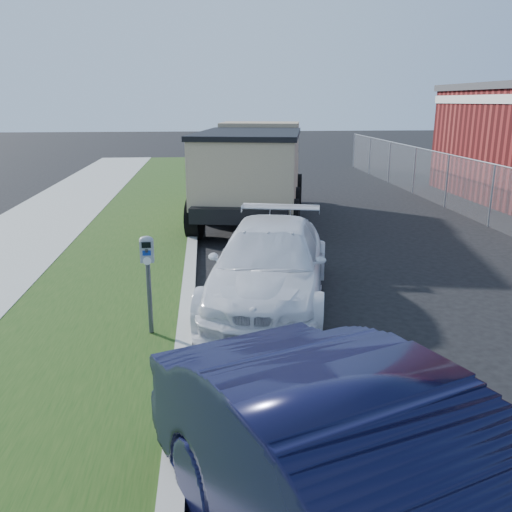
{
  "coord_description": "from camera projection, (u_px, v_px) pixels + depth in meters",
  "views": [
    {
      "loc": [
        -2.22,
        -7.81,
        3.53
      ],
      "look_at": [
        -1.4,
        1.0,
        1.0
      ],
      "focal_mm": 38.0,
      "sensor_mm": 36.0,
      "label": 1
    }
  ],
  "objects": [
    {
      "name": "ground",
      "position": [
        349.0,
        331.0,
        8.64
      ],
      "size": [
        120.0,
        120.0,
        0.0
      ],
      "primitive_type": "plane",
      "color": "black",
      "rests_on": "ground"
    },
    {
      "name": "white_wagon",
      "position": [
        268.0,
        264.0,
        9.73
      ],
      "size": [
        3.03,
        5.25,
        1.43
      ],
      "primitive_type": "imported",
      "rotation": [
        0.0,
        0.0,
        -0.22
      ],
      "color": "white",
      "rests_on": "ground"
    },
    {
      "name": "streetside",
      "position": [
        28.0,
        295.0,
        10.05
      ],
      "size": [
        6.12,
        50.0,
        0.15
      ],
      "color": "gray",
      "rests_on": "ground"
    },
    {
      "name": "dump_truck",
      "position": [
        254.0,
        166.0,
        16.71
      ],
      "size": [
        4.02,
        7.61,
        2.84
      ],
      "rotation": [
        0.0,
        0.0,
        -0.19
      ],
      "color": "black",
      "rests_on": "ground"
    },
    {
      "name": "chainlink_fence",
      "position": [
        493.0,
        183.0,
        15.53
      ],
      "size": [
        0.06,
        30.06,
        30.0
      ],
      "color": "slate",
      "rests_on": "ground"
    },
    {
      "name": "parking_meter",
      "position": [
        148.0,
        264.0,
        7.96
      ],
      "size": [
        0.21,
        0.15,
        1.51
      ],
      "rotation": [
        0.0,
        0.0,
        0.04
      ],
      "color": "#3F4247",
      "rests_on": "ground"
    }
  ]
}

